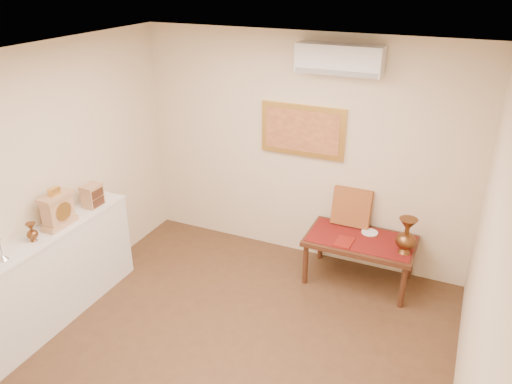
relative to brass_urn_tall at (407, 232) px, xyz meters
The scene contains 18 objects.
floor 2.36m from the brass_urn_tall, 126.88° to the right, with size 4.50×4.50×0.00m, color brown.
ceiling 2.93m from the brass_urn_tall, 126.88° to the right, with size 4.50×4.50×0.00m, color white.
wall_back 1.52m from the brass_urn_tall, 160.61° to the left, with size 4.00×0.02×2.70m, color beige.
wall_left 3.82m from the brass_urn_tall, 151.91° to the right, with size 0.02×4.50×2.70m, color beige.
wall_right 1.98m from the brass_urn_tall, 69.52° to the right, with size 0.02×4.50×2.70m, color beige.
candlestick 3.89m from the brass_urn_tall, 144.00° to the right, with size 0.10×0.10×0.20m, color silver, non-canonical shape.
brass_urn_small 3.70m from the brass_urn_tall, 148.48° to the right, with size 0.10×0.10×0.24m, color brown, non-canonical shape.
table_cloth 0.55m from the brass_urn_tall, 168.35° to the left, with size 1.14×0.59×0.01m, color maroon.
brass_urn_tall is the anchor object (origin of this frame).
plate 0.55m from the brass_urn_tall, 148.15° to the left, with size 0.19×0.19×0.01m, color white.
menu 0.68m from the brass_urn_tall, behind, with size 0.18×0.25×0.01m, color maroon.
cushion 0.78m from the brass_urn_tall, 150.54° to the left, with size 0.44×0.10×0.44m, color maroon.
display_ledge 3.64m from the brass_urn_tall, 150.61° to the right, with size 0.37×2.02×0.98m.
mantel_clock 3.54m from the brass_urn_tall, 152.95° to the right, with size 0.17×0.36×0.41m.
wooden_chest 3.34m from the brass_urn_tall, 160.40° to the right, with size 0.16×0.21×0.24m.
low_table 0.59m from the brass_urn_tall, 168.35° to the left, with size 1.20×0.70×0.55m.
painting 1.62m from the brass_urn_tall, 161.65° to the left, with size 1.00×0.06×0.60m.
ac_unit 1.93m from the brass_urn_tall, 160.10° to the left, with size 0.90×0.25×0.30m.
Camera 1 is at (1.74, -3.00, 3.36)m, focal length 35.00 mm.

